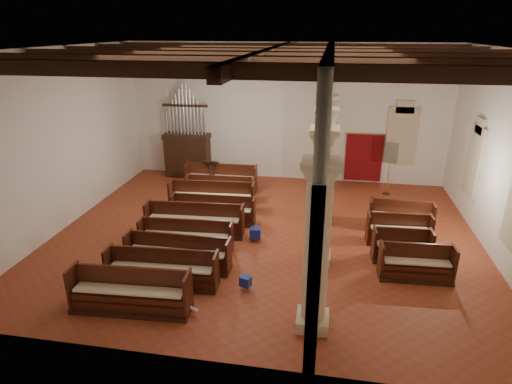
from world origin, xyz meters
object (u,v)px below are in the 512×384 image
object	(u,v)px
lectern	(213,176)
nave_pew_0	(131,297)
aisle_pew_0	(416,267)
pipe_organ	(187,147)
processional_banner	(388,176)

from	to	relation	value
lectern	nave_pew_0	size ratio (longest dim) A/B	0.44
aisle_pew_0	lectern	bearing A→B (deg)	138.60
pipe_organ	aisle_pew_0	xyz separation A→B (m)	(9.01, -7.43, -1.03)
aisle_pew_0	processional_banner	bearing A→B (deg)	88.02
pipe_organ	lectern	world-z (taller)	pipe_organ
processional_banner	aisle_pew_0	distance (m)	6.57
lectern	aisle_pew_0	distance (m)	9.55
processional_banner	aisle_pew_0	bearing A→B (deg)	-71.85
pipe_organ	aisle_pew_0	size ratio (longest dim) A/B	2.18
lectern	processional_banner	world-z (taller)	processional_banner
processional_banner	nave_pew_0	xyz separation A→B (m)	(-7.09, -9.25, -0.43)
pipe_organ	processional_banner	size ratio (longest dim) A/B	1.83
processional_banner	lectern	bearing A→B (deg)	-158.04
aisle_pew_0	nave_pew_0	bearing A→B (deg)	-161.91
nave_pew_0	aisle_pew_0	bearing A→B (deg)	17.45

